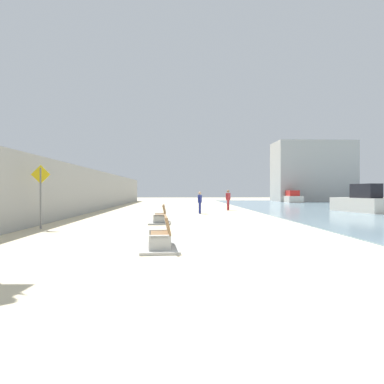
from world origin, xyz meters
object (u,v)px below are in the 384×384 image
boat_nearest (360,202)px  pedestrian_sign (41,189)px  bench_far (160,219)px  bench_near (160,241)px  person_walking (200,201)px  person_standing (228,198)px  boat_far_right (291,198)px

boat_nearest → pedestrian_sign: (-20.41, -11.00, 0.93)m
bench_far → bench_near: bearing=-87.1°
bench_far → boat_nearest: 17.42m
bench_near → person_walking: size_ratio=1.33×
person_standing → boat_nearest: (9.94, -3.35, -0.20)m
bench_far → boat_nearest: (15.20, 8.49, 0.62)m
boat_far_right → pedestrian_sign: pedestrian_sign is taller
person_standing → pedestrian_sign: bearing=-126.1°
person_walking → boat_far_right: 28.88m
bench_near → bench_far: size_ratio=1.03×
person_walking → person_standing: size_ratio=0.92×
boat_nearest → person_walking: bearing=-175.9°
bench_near → boat_nearest: size_ratio=0.39×
person_walking → pedestrian_sign: bearing=-127.5°
person_standing → boat_nearest: 10.49m
pedestrian_sign → boat_far_right: bearing=57.0°
bench_near → pedestrian_sign: (-5.62, 5.62, 1.54)m
person_walking → pedestrian_sign: size_ratio=0.57×
person_walking → person_standing: (2.73, 4.26, 0.10)m
bench_near → bench_far: same height
bench_near → person_standing: bearing=76.3°
bench_near → person_standing: person_standing is taller
person_walking → pedestrian_sign: pedestrian_sign is taller
person_standing → pedestrian_sign: 17.78m
person_standing → boat_far_right: person_standing is taller
boat_nearest → boat_far_right: 23.92m
pedestrian_sign → boat_nearest: bearing=28.3°
boat_nearest → pedestrian_sign: pedestrian_sign is taller
boat_nearest → boat_far_right: size_ratio=0.70×
person_walking → boat_nearest: 12.70m
bench_near → pedestrian_sign: pedestrian_sign is taller
boat_nearest → boat_far_right: boat_nearest is taller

